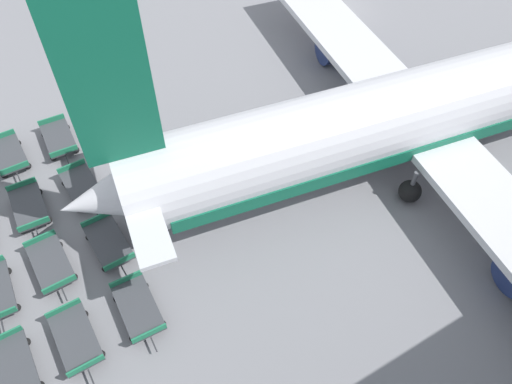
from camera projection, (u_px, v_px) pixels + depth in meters
ground_plane at (337, 8)px, 38.63m from camera, size 500.00×500.00×0.00m
airplane at (436, 106)px, 26.62m from camera, size 33.99×39.72×13.94m
baggage_dolly_row_near_col_d at (14, 369)px, 20.07m from camera, size 3.74×1.70×0.92m
baggage_dolly_row_mid_a_col_a at (9, 155)px, 27.78m from camera, size 3.75×1.72×0.92m
baggage_dolly_row_mid_a_col_b at (29, 207)px, 25.41m from camera, size 3.75×1.72×0.92m
baggage_dolly_row_mid_a_col_c at (51, 264)px, 23.24m from camera, size 3.76×1.75×0.92m
baggage_dolly_row_mid_a_col_d at (76, 339)px, 20.89m from camera, size 3.75×1.71×0.92m
baggage_dolly_row_mid_b_col_a at (59, 139)px, 28.62m from camera, size 3.76×1.73×0.92m
baggage_dolly_row_mid_b_col_b at (82, 187)px, 26.27m from camera, size 3.77×1.76×0.92m
baggage_dolly_row_mid_b_col_c at (109, 243)px, 23.99m from camera, size 3.77×1.76×0.92m
baggage_dolly_row_mid_b_col_d at (138, 308)px, 21.79m from camera, size 3.75×1.71×0.92m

